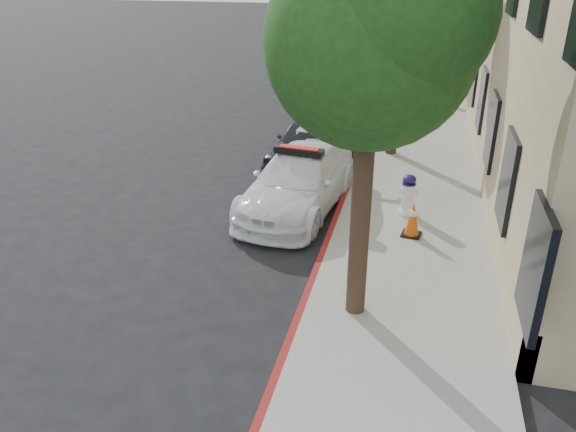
# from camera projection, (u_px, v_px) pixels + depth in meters

# --- Properties ---
(ground) EXTENTS (120.00, 120.00, 0.00)m
(ground) POSITION_uv_depth(u_px,v_px,m) (225.00, 241.00, 11.38)
(ground) COLOR black
(ground) RESTS_ON ground
(sidewalk) EXTENTS (3.20, 50.00, 0.15)m
(sidewalk) POSITION_uv_depth(u_px,v_px,m) (419.00, 120.00, 19.40)
(sidewalk) COLOR gray
(sidewalk) RESTS_ON ground
(curb_strip) EXTENTS (0.12, 50.00, 0.15)m
(curb_strip) POSITION_uv_depth(u_px,v_px,m) (374.00, 118.00, 19.73)
(curb_strip) COLOR maroon
(curb_strip) RESTS_ON ground
(tree_near) EXTENTS (2.92, 2.82, 5.62)m
(tree_near) POSITION_uv_depth(u_px,v_px,m) (373.00, 41.00, 7.18)
(tree_near) COLOR black
(tree_near) RESTS_ON sidewalk
(tree_mid) EXTENTS (2.77, 2.64, 5.43)m
(tree_mid) POSITION_uv_depth(u_px,v_px,m) (404.00, 3.00, 14.28)
(tree_mid) COLOR black
(tree_mid) RESTS_ON sidewalk
(police_car) EXTENTS (2.35, 4.66, 1.45)m
(police_car) POSITION_uv_depth(u_px,v_px,m) (299.00, 181.00, 12.64)
(police_car) COLOR white
(police_car) RESTS_ON ground
(parked_car_mid) EXTENTS (2.03, 3.96, 1.29)m
(parked_car_mid) POSITION_uv_depth(u_px,v_px,m) (309.00, 141.00, 15.36)
(parked_car_mid) COLOR black
(parked_car_mid) RESTS_ON ground
(parked_car_far) EXTENTS (1.87, 4.22, 1.35)m
(parked_car_far) POSITION_uv_depth(u_px,v_px,m) (376.00, 57.00, 27.84)
(parked_car_far) COLOR #151836
(parked_car_far) RESTS_ON ground
(fire_hydrant) EXTENTS (0.39, 0.35, 0.91)m
(fire_hydrant) POSITION_uv_depth(u_px,v_px,m) (408.00, 195.00, 12.03)
(fire_hydrant) COLOR white
(fire_hydrant) RESTS_ON sidewalk
(traffic_cone) EXTENTS (0.43, 0.43, 0.72)m
(traffic_cone) POSITION_uv_depth(u_px,v_px,m) (413.00, 219.00, 11.16)
(traffic_cone) COLOR black
(traffic_cone) RESTS_ON sidewalk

